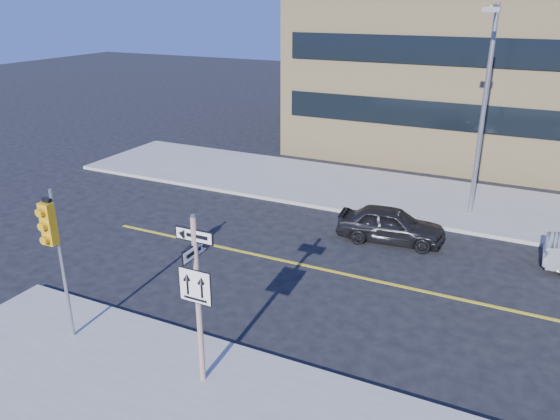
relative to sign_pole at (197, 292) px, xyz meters
The scene contains 5 objects.
ground 3.50m from the sign_pole, 90.00° to the left, with size 120.00×120.00×0.00m, color black.
sign_pole is the anchor object (origin of this frame).
traffic_signal 4.05m from the sign_pole, behind, with size 0.32×0.45×4.00m.
parked_car_a 9.99m from the sign_pole, 79.90° to the left, with size 3.81×1.53×1.30m, color black.
streetlight_a 14.05m from the sign_pole, 73.23° to the left, with size 0.55×2.25×8.00m.
Camera 1 is at (6.07, -10.95, 8.32)m, focal length 35.00 mm.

